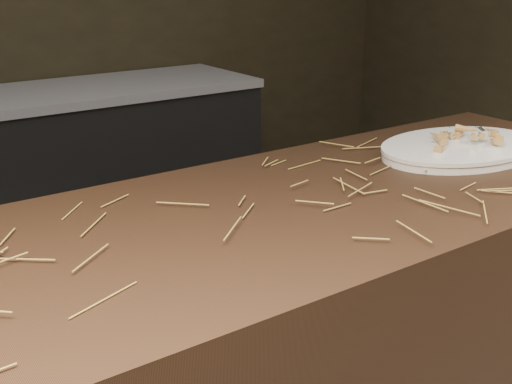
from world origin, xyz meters
The scene contains 5 objects.
back_counter centered at (0.30, 2.18, 0.42)m, with size 1.82×0.62×0.84m.
straw_bedding centered at (0.00, 0.30, 0.91)m, with size 1.40×0.60×0.02m, color olive, non-canonical shape.
serving_platter centered at (0.76, 0.34, 0.91)m, with size 0.47×0.32×0.03m, color white, non-canonical shape.
roasted_veg_heap centered at (0.76, 0.34, 0.95)m, with size 0.23×0.17×0.05m, color #AA7C39, non-canonical shape.
serving_fork centered at (0.92, 0.31, 0.93)m, with size 0.02×0.18×0.00m, color silver.
Camera 1 is at (-0.64, -0.70, 1.39)m, focal length 45.00 mm.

